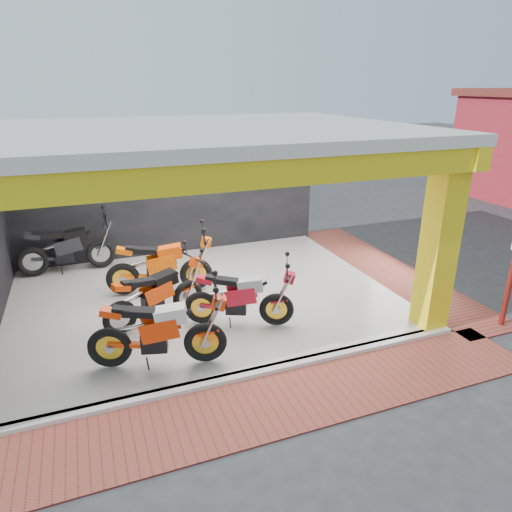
{
  "coord_description": "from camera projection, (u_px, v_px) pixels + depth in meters",
  "views": [
    {
      "loc": [
        -2.17,
        -6.87,
        4.45
      ],
      "look_at": [
        1.2,
        1.91,
        0.9
      ],
      "focal_mm": 32.0,
      "sensor_mm": 36.0,
      "label": 1
    }
  ],
  "objects": [
    {
      "name": "ground",
      "position": [
        232.0,
        345.0,
        8.3
      ],
      "size": [
        80.0,
        80.0,
        0.0
      ],
      "primitive_type": "plane",
      "color": "#2D2D30",
      "rests_on": "ground"
    },
    {
      "name": "showroom_floor",
      "position": [
        204.0,
        298.0,
        10.03
      ],
      "size": [
        8.0,
        6.0,
        0.1
      ],
      "primitive_type": "cube",
      "color": "white",
      "rests_on": "ground"
    },
    {
      "name": "showroom_ceiling",
      "position": [
        196.0,
        131.0,
        8.77
      ],
      "size": [
        8.4,
        6.4,
        0.2
      ],
      "primitive_type": "cube",
      "color": "beige",
      "rests_on": "corner_column"
    },
    {
      "name": "back_wall",
      "position": [
        171.0,
        192.0,
        12.14
      ],
      "size": [
        8.2,
        0.2,
        3.5
      ],
      "primitive_type": "cube",
      "color": "black",
      "rests_on": "ground"
    },
    {
      "name": "corner_column",
      "position": [
        439.0,
        243.0,
        8.28
      ],
      "size": [
        0.5,
        0.5,
        3.5
      ],
      "primitive_type": "cube",
      "color": "yellow",
      "rests_on": "ground"
    },
    {
      "name": "header_beam_front",
      "position": [
        251.0,
        174.0,
        6.26
      ],
      "size": [
        8.4,
        0.3,
        0.4
      ],
      "primitive_type": "cube",
      "color": "yellow",
      "rests_on": "corner_column"
    },
    {
      "name": "header_beam_right",
      "position": [
        371.0,
        139.0,
        10.22
      ],
      "size": [
        0.3,
        6.4,
        0.4
      ],
      "primitive_type": "cube",
      "color": "yellow",
      "rests_on": "corner_column"
    },
    {
      "name": "floor_kerb",
      "position": [
        252.0,
        374.0,
        7.39
      ],
      "size": [
        8.0,
        0.2,
        0.1
      ],
      "primitive_type": "cube",
      "color": "white",
      "rests_on": "ground"
    },
    {
      "name": "paver_front",
      "position": [
        270.0,
        405.0,
        6.72
      ],
      "size": [
        9.0,
        1.4,
        0.03
      ],
      "primitive_type": "cube",
      "color": "maroon",
      "rests_on": "ground"
    },
    {
      "name": "paver_right",
      "position": [
        386.0,
        269.0,
        11.65
      ],
      "size": [
        1.4,
        7.0,
        0.03
      ],
      "primitive_type": "cube",
      "color": "maroon",
      "rests_on": "ground"
    },
    {
      "name": "moto_hero",
      "position": [
        205.0,
        324.0,
        7.36
      ],
      "size": [
        2.51,
        1.46,
        1.45
      ],
      "primitive_type": null,
      "rotation": [
        0.0,
        0.0,
        -0.26
      ],
      "color": "#F43A0A",
      "rests_on": "showroom_floor"
    },
    {
      "name": "moto_row_a",
      "position": [
        277.0,
        294.0,
        8.52
      ],
      "size": [
        2.35,
        1.64,
        1.35
      ],
      "primitive_type": null,
      "rotation": [
        0.0,
        0.0,
        -0.42
      ],
      "color": "red",
      "rests_on": "showroom_floor"
    },
    {
      "name": "moto_row_b",
      "position": [
        187.0,
        281.0,
        9.06
      ],
      "size": [
        2.37,
        1.49,
        1.36
      ],
      "primitive_type": null,
      "rotation": [
        0.0,
        0.0,
        0.33
      ],
      "color": "#FF440A",
      "rests_on": "showroom_floor"
    },
    {
      "name": "moto_row_c",
      "position": [
        195.0,
        259.0,
        10.03
      ],
      "size": [
        2.56,
        1.33,
        1.49
      ],
      "primitive_type": null,
      "rotation": [
        0.0,
        0.0,
        -0.18
      ],
      "color": "#FF640A",
      "rests_on": "showroom_floor"
    },
    {
      "name": "moto_row_d",
      "position": [
        99.0,
        240.0,
        11.28
      ],
      "size": [
        2.4,
        0.91,
        1.46
      ],
      "primitive_type": null,
      "rotation": [
        0.0,
        0.0,
        0.01
      ],
      "color": "black",
      "rests_on": "showroom_floor"
    }
  ]
}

